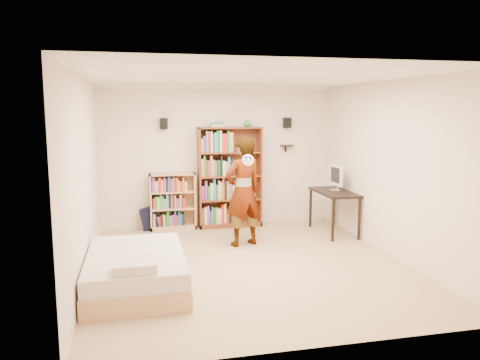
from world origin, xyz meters
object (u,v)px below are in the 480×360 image
(tall_bookshelf, at_px, (230,177))
(computer_desk, at_px, (334,212))
(low_bookshelf, at_px, (173,201))
(daybed, at_px, (136,266))
(person, at_px, (243,192))

(tall_bookshelf, bearing_deg, computer_desk, -27.38)
(low_bookshelf, bearing_deg, daybed, -103.67)
(low_bookshelf, distance_m, computer_desk, 3.01)
(daybed, bearing_deg, tall_bookshelf, 57.74)
(low_bookshelf, xyz_separation_m, computer_desk, (2.86, -0.93, -0.14))
(person, bearing_deg, daybed, 22.68)
(daybed, bearing_deg, computer_desk, 28.52)
(daybed, bearing_deg, person, 41.08)
(low_bookshelf, xyz_separation_m, person, (1.06, -1.33, 0.38))
(tall_bookshelf, bearing_deg, person, -91.65)
(tall_bookshelf, xyz_separation_m, person, (-0.04, -1.31, -0.05))
(computer_desk, xyz_separation_m, person, (-1.80, -0.40, 0.52))
(tall_bookshelf, relative_size, person, 1.06)
(tall_bookshelf, xyz_separation_m, daybed, (-1.80, -2.85, -0.68))
(low_bookshelf, distance_m, daybed, 2.96)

